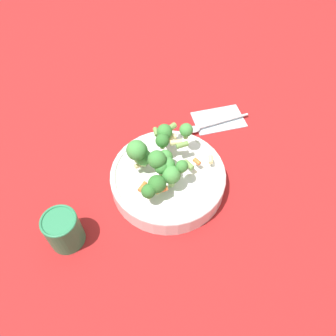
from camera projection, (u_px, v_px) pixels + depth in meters
ground_plane at (168, 184)px, 0.84m from camera, size 3.00×3.00×0.00m
bowl at (168, 178)px, 0.82m from camera, size 0.28×0.28×0.05m
pasta_salad at (157, 158)px, 0.76m from camera, size 0.21×0.18×0.09m
cup at (63, 230)px, 0.71m from camera, size 0.08×0.08×0.09m
napkin at (219, 119)px, 0.97m from camera, size 0.17×0.14×0.01m
spoon at (208, 125)px, 0.95m from camera, size 0.19×0.05×0.01m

